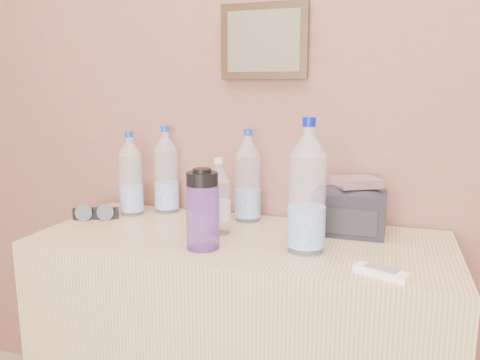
# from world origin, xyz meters

# --- Properties ---
(picture_frame) EXTENTS (0.30, 0.03, 0.25)m
(picture_frame) POSITION_xyz_m (-0.18, 1.98, 1.40)
(picture_frame) COLOR #382311
(picture_frame) RESTS_ON room_shell
(dresser) EXTENTS (1.27, 0.53, 0.79)m
(dresser) POSITION_xyz_m (-0.18, 1.72, 0.40)
(dresser) COLOR #9B764D
(dresser) RESTS_ON ground
(pet_large_a) EXTENTS (0.08, 0.08, 0.30)m
(pet_large_a) POSITION_xyz_m (-0.64, 1.85, 0.93)
(pet_large_a) COLOR silver
(pet_large_a) RESTS_ON dresser
(pet_large_b) EXTENTS (0.09, 0.09, 0.32)m
(pet_large_b) POSITION_xyz_m (-0.54, 1.93, 0.93)
(pet_large_b) COLOR white
(pet_large_b) RESTS_ON dresser
(pet_large_c) EXTENTS (0.09, 0.09, 0.32)m
(pet_large_c) POSITION_xyz_m (-0.21, 1.90, 0.93)
(pet_large_c) COLOR white
(pet_large_c) RESTS_ON dresser
(pet_large_d) EXTENTS (0.10, 0.10, 0.38)m
(pet_large_d) POSITION_xyz_m (0.04, 1.65, 0.96)
(pet_large_d) COLOR silver
(pet_large_d) RESTS_ON dresser
(pet_small) EXTENTS (0.07, 0.07, 0.24)m
(pet_small) POSITION_xyz_m (-0.26, 1.73, 0.90)
(pet_small) COLOR silver
(pet_small) RESTS_ON dresser
(nalgene_bottle) EXTENTS (0.09, 0.09, 0.23)m
(nalgene_bottle) POSITION_xyz_m (-0.25, 1.58, 0.91)
(nalgene_bottle) COLOR #5E3098
(nalgene_bottle) RESTS_ON dresser
(sunglasses) EXTENTS (0.17, 0.11, 0.04)m
(sunglasses) POSITION_xyz_m (-0.73, 1.75, 0.81)
(sunglasses) COLOR black
(sunglasses) RESTS_ON dresser
(ac_remote) EXTENTS (0.14, 0.09, 0.02)m
(ac_remote) POSITION_xyz_m (0.25, 1.52, 0.80)
(ac_remote) COLOR beige
(ac_remote) RESTS_ON dresser
(toiletry_bag) EXTENTS (0.22, 0.16, 0.15)m
(toiletry_bag) POSITION_xyz_m (0.14, 1.86, 0.87)
(toiletry_bag) COLOR black
(toiletry_bag) RESTS_ON dresser
(foil_packet) EXTENTS (0.17, 0.16, 0.03)m
(foil_packet) POSITION_xyz_m (0.15, 1.87, 0.96)
(foil_packet) COLOR silver
(foil_packet) RESTS_ON toiletry_bag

